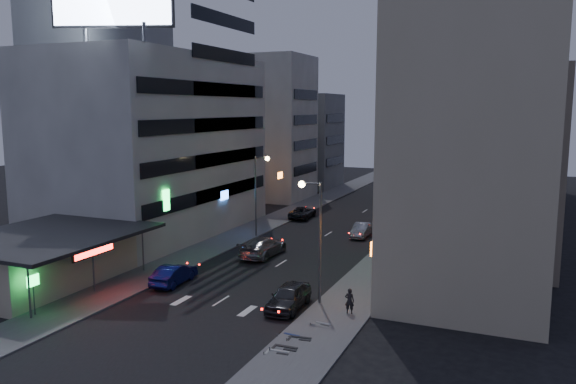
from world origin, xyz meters
The scene contains 28 objects.
ground centered at (0.00, 0.00, 0.00)m, with size 180.00×180.00×0.00m, color black.
sidewalk_left centered at (-8.00, 30.00, 0.06)m, with size 4.00×120.00×0.12m, color #4C4C4F.
sidewalk_right centered at (8.00, 30.00, 0.06)m, with size 4.00×120.00×0.12m, color #4C4C4F.
food_court centered at (-13.90, 2.00, 1.98)m, with size 11.00×13.00×3.88m.
white_building centered at (-17.00, 20.00, 9.00)m, with size 14.00×24.00×18.00m, color beige.
grey_tower centered at (-26.00, 23.00, 17.00)m, with size 10.00×14.00×34.00m, color gray.
shophouse_near centered at (15.00, 10.50, 10.00)m, with size 10.00×11.00×20.00m, color #B6A98F.
shophouse_mid centered at (15.50, 22.00, 8.00)m, with size 11.00×12.00×16.00m, color gray.
shophouse_far centered at (15.00, 35.00, 11.00)m, with size 10.00×14.00×22.00m, color #B6A98F.
far_left_a centered at (-15.50, 45.00, 10.00)m, with size 11.00×10.00×20.00m, color beige.
far_left_b centered at (-16.00, 58.00, 7.50)m, with size 12.00×10.00×15.00m, color gray.
far_right_a centered at (15.50, 50.00, 9.00)m, with size 11.00×12.00×18.00m, color gray.
far_right_b centered at (16.00, 64.00, 12.00)m, with size 12.00×12.00×24.00m, color #B6A98F.
street_lamp_right_near centered at (5.90, 6.00, 5.36)m, with size 1.60×0.44×8.02m.
street_lamp_left centered at (-5.90, 22.00, 5.36)m, with size 1.60×0.44×8.02m.
street_lamp_right_far centered at (5.90, 40.00, 5.36)m, with size 1.60×0.44×8.02m.
parked_car_right_near centered at (4.75, 4.42, 0.81)m, with size 1.90×4.73×1.61m, color #28292E.
parked_car_right_mid centered at (3.48, 26.00, 0.68)m, with size 1.45×4.15×1.37m, color #A6AAAE.
parked_car_left centered at (-5.51, 32.69, 0.68)m, with size 2.26×4.90×1.36m, color #26262B.
parked_car_right_far centered at (5.60, 31.11, 0.69)m, with size 1.92×4.72×1.37m, color #ACAFB5.
road_car_blue centered at (-5.00, 5.85, 0.74)m, with size 1.56×4.46×1.47m, color navy.
road_car_silver centered at (-2.40, 15.47, 0.86)m, with size 2.40×5.89×1.71m, color gray.
person centered at (8.69, 4.87, 0.93)m, with size 0.59×0.39×1.62m, color black.
scooter_black_a centered at (7.70, -1.11, 0.73)m, with size 2.01×0.67×1.23m, color black, non-canonical shape.
scooter_silver_a centered at (7.46, -1.70, 0.67)m, with size 1.79×0.60×1.10m, color #B3B6BB, non-canonical shape.
scooter_blue centered at (7.17, 0.44, 0.62)m, with size 1.64×0.55×1.00m, color navy, non-canonical shape.
scooter_black_b centered at (7.90, 0.40, 0.69)m, with size 1.88×0.63×1.15m, color black, non-canonical shape.
scooter_silver_b centered at (8.24, 2.76, 0.61)m, with size 1.61×0.54×0.98m, color #929398, non-canonical shape.
Camera 1 is at (18.32, -27.43, 12.82)m, focal length 35.00 mm.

